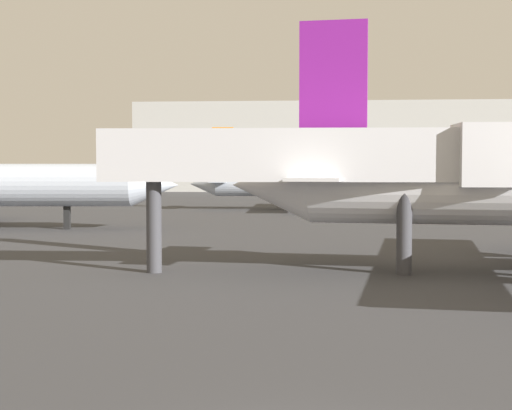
# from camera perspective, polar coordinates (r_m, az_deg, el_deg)

# --- Properties ---
(airplane_far_left) EXTENTS (28.86, 18.32, 8.96)m
(airplane_far_left) POSITION_cam_1_polar(r_m,az_deg,el_deg) (83.93, 4.70, 1.54)
(airplane_far_left) COLOR #B2BCCC
(airplane_far_left) RESTS_ON ground_plane
(jet_bridge) EXTENTS (18.55, 2.86, 6.80)m
(jet_bridge) POSITION_cam_1_polar(r_m,az_deg,el_deg) (35.04, 4.93, 3.42)
(jet_bridge) COLOR silver
(jet_bridge) RESTS_ON ground_plane
(terminal_building) EXTENTS (82.35, 18.66, 15.84)m
(terminal_building) POSITION_cam_1_polar(r_m,az_deg,el_deg) (143.50, 8.04, 4.22)
(terminal_building) COLOR #B7B7B2
(terminal_building) RESTS_ON ground_plane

